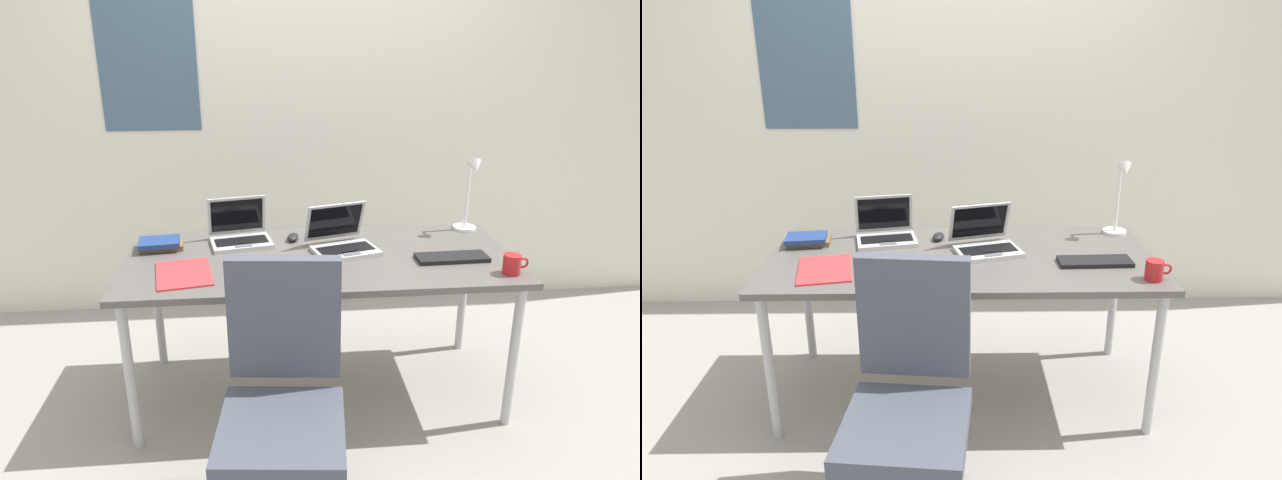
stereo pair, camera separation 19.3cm
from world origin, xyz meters
TOP-DOWN VIEW (x-y plane):
  - ground_plane at (0.00, 0.00)m, footprint 12.00×12.00m
  - wall_back at (-0.00, 1.10)m, footprint 6.00×0.13m
  - desk at (0.00, 0.00)m, footprint 1.80×0.80m
  - desk_lamp at (0.80, 0.28)m, footprint 0.12×0.18m
  - laptop_front_right at (0.11, 0.07)m, footprint 0.36×0.35m
  - laptop_near_lamp at (-0.38, 0.22)m, footprint 0.33×0.29m
  - external_keyboard at (0.60, -0.10)m, footprint 0.33×0.13m
  - computer_mouse at (-0.12, 0.22)m, footprint 0.08×0.11m
  - cell_phone at (-0.20, -0.26)m, footprint 0.08×0.14m
  - book_stack at (-0.76, 0.17)m, footprint 0.22×0.18m
  - paper_folder_back_left at (-0.61, -0.16)m, footprint 0.28×0.35m
  - coffee_mug at (0.81, -0.28)m, footprint 0.11×0.08m
  - office_chair at (-0.20, -0.74)m, footprint 0.52×0.56m

SIDE VIEW (x-z plane):
  - ground_plane at x=0.00m, z-range 0.00..0.00m
  - office_chair at x=-0.20m, z-range -0.09..0.88m
  - desk at x=0.00m, z-range 0.31..1.05m
  - paper_folder_back_left at x=-0.61m, z-range 0.74..0.75m
  - cell_phone at x=-0.20m, z-range 0.74..0.75m
  - external_keyboard at x=0.60m, z-range 0.74..0.76m
  - computer_mouse at x=-0.12m, z-range 0.74..0.77m
  - book_stack at x=-0.76m, z-range 0.74..0.79m
  - laptop_front_right at x=0.11m, z-range 0.68..0.89m
  - coffee_mug at x=0.81m, z-range 0.74..0.83m
  - laptop_near_lamp at x=-0.38m, z-range 0.68..0.89m
  - desk_lamp at x=0.80m, z-range 0.74..1.14m
  - wall_back at x=0.00m, z-range 0.00..2.60m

